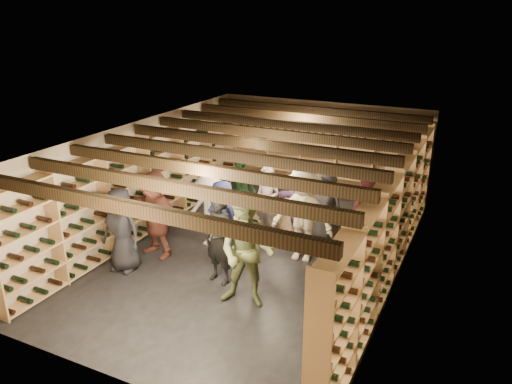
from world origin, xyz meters
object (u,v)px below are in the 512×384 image
object	(u,v)px
person_3	(303,215)
person_8	(370,223)
crate_stack_right	(266,212)
person_11	(299,205)
person_0	(122,230)
person_7	(267,202)
person_10	(240,190)
person_1	(219,239)
person_4	(340,279)
crate_stack_left	(281,215)
person_5	(155,213)
person_9	(210,210)
person_12	(326,207)
person_2	(247,252)
crate_loose	(328,219)
person_6	(223,219)

from	to	relation	value
person_3	person_8	bearing A→B (deg)	8.79
crate_stack_right	person_11	size ratio (longest dim) A/B	0.44
person_0	person_7	bearing A→B (deg)	52.37
person_3	person_10	xyz separation A→B (m)	(-1.90, 1.09, -0.16)
person_1	person_10	size ratio (longest dim) A/B	1.06
person_4	person_3	bearing A→B (deg)	145.50
person_3	person_1	bearing A→B (deg)	-127.80
person_11	person_10	bearing A→B (deg)	-168.14
crate_stack_left	person_5	world-z (taller)	person_5
person_4	person_5	size ratio (longest dim) A/B	0.89
person_3	person_9	distance (m)	1.94
person_3	person_10	distance (m)	2.20
person_12	person_2	bearing A→B (deg)	-81.54
crate_stack_left	person_5	bearing A→B (deg)	-129.67
person_3	person_0	bearing A→B (deg)	-149.86
crate_loose	person_0	xyz separation A→B (m)	(-2.76, -3.70, 0.72)
person_1	person_9	bearing A→B (deg)	139.42
crate_loose	person_3	xyz separation A→B (m)	(0.08, -1.90, 0.85)
person_3	person_5	size ratio (longest dim) A/B	1.08
crate_loose	person_7	size ratio (longest dim) A/B	0.31
person_2	person_3	size ratio (longest dim) A/B	1.01
crate_stack_left	person_3	size ratio (longest dim) A/B	0.36
person_8	person_10	distance (m)	3.24
crate_stack_right	person_11	bearing A→B (deg)	-19.04
person_7	person_9	xyz separation A→B (m)	(-0.90, -0.85, -0.02)
crate_stack_left	person_8	size ratio (longest dim) A/B	0.38
crate_loose	person_3	distance (m)	2.08
crate_stack_left	person_3	xyz separation A→B (m)	(0.90, -1.09, 0.60)
crate_stack_left	crate_loose	distance (m)	1.18
person_6	person_12	xyz separation A→B (m)	(1.60, 1.49, 0.00)
person_1	person_12	world-z (taller)	person_1
person_11	person_4	bearing A→B (deg)	-33.81
crate_stack_right	person_11	xyz separation A→B (m)	(0.91, -0.31, 0.44)
person_9	person_12	bearing A→B (deg)	31.75
person_8	person_11	world-z (taller)	person_8
crate_stack_right	crate_loose	world-z (taller)	crate_stack_right
person_4	person_10	distance (m)	4.24
person_4	person_9	size ratio (longest dim) A/B	1.00
person_4	person_6	world-z (taller)	person_6
crate_loose	person_11	world-z (taller)	person_11
person_0	person_7	xyz separation A→B (m)	(1.82, 2.44, -0.00)
crate_stack_right	person_6	xyz separation A→B (m)	(-0.17, -1.63, 0.44)
person_4	person_11	xyz separation A→B (m)	(-1.62, 2.51, 0.00)
crate_loose	person_9	world-z (taller)	person_9
person_2	person_9	xyz separation A→B (m)	(-1.67, 1.64, -0.17)
crate_stack_right	person_12	bearing A→B (deg)	-5.77
person_4	person_5	world-z (taller)	person_5
person_6	crate_stack_right	bearing A→B (deg)	99.58
person_1	person_7	world-z (taller)	person_1
crate_stack_right	person_7	size ratio (longest dim) A/B	0.43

